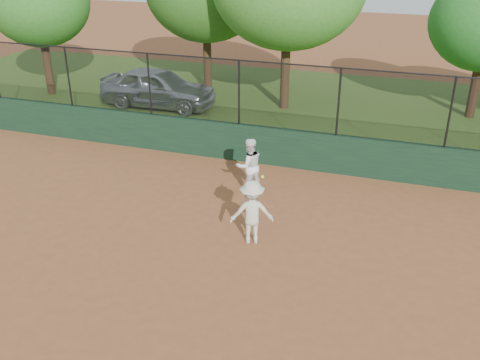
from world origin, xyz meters
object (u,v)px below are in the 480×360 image
(player_second, at_px, (249,166))
(player_main, at_px, (252,212))
(tree_0, at_px, (38,1))
(parked_car, at_px, (158,87))

(player_second, bearing_deg, player_main, 70.26)
(player_main, xyz_separation_m, tree_0, (-12.10, 8.96, 3.14))
(player_main, bearing_deg, tree_0, 143.47)
(tree_0, bearing_deg, player_main, -36.53)
(parked_car, xyz_separation_m, tree_0, (-5.37, 0.20, 3.12))
(player_second, xyz_separation_m, tree_0, (-11.25, 6.49, 3.13))
(player_main, distance_m, tree_0, 15.38)
(player_second, distance_m, tree_0, 13.36)
(player_second, distance_m, player_main, 2.61)
(player_second, bearing_deg, parked_car, -85.64)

